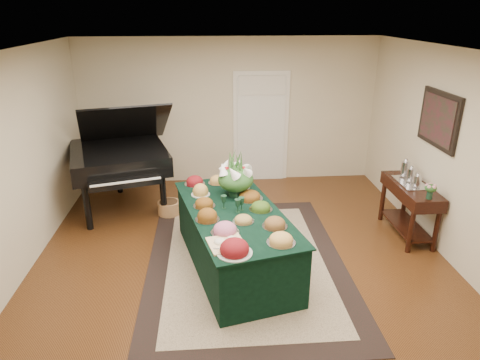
{
  "coord_description": "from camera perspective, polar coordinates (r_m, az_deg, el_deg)",
  "views": [
    {
      "loc": [
        -0.39,
        -4.89,
        3.13
      ],
      "look_at": [
        0.0,
        0.3,
        1.05
      ],
      "focal_mm": 32.0,
      "sensor_mm": 36.0,
      "label": 1
    }
  ],
  "objects": [
    {
      "name": "ground",
      "position": [
        5.82,
        0.23,
        -10.75
      ],
      "size": [
        6.0,
        6.0,
        0.0
      ],
      "primitive_type": "plane",
      "color": "#32190B",
      "rests_on": "ground"
    },
    {
      "name": "area_rug",
      "position": [
        5.8,
        0.8,
        -10.83
      ],
      "size": [
        2.57,
        3.6,
        0.01
      ],
      "color": "black",
      "rests_on": "ground"
    },
    {
      "name": "kitchen_doorway",
      "position": [
        8.2,
        2.8,
        6.86
      ],
      "size": [
        1.05,
        0.07,
        2.1
      ],
      "color": "white",
      "rests_on": "ground"
    },
    {
      "name": "buffet_table",
      "position": [
        5.53,
        -0.74,
        -7.78
      ],
      "size": [
        1.61,
        2.5,
        0.8
      ],
      "color": "black",
      "rests_on": "ground"
    },
    {
      "name": "food_platters",
      "position": [
        5.34,
        -0.98,
        -3.55
      ],
      "size": [
        1.27,
        2.43,
        0.13
      ],
      "color": "silver",
      "rests_on": "buffet_table"
    },
    {
      "name": "cutting_board",
      "position": [
        4.61,
        -1.86,
        -8.17
      ],
      "size": [
        0.45,
        0.45,
        0.1
      ],
      "color": "tan",
      "rests_on": "buffet_table"
    },
    {
      "name": "green_goblets",
      "position": [
        5.32,
        -0.76,
        -3.18
      ],
      "size": [
        0.29,
        0.2,
        0.18
      ],
      "color": "#13301F",
      "rests_on": "buffet_table"
    },
    {
      "name": "floral_centerpiece",
      "position": [
        5.67,
        -0.58,
        0.66
      ],
      "size": [
        0.5,
        0.5,
        0.5
      ],
      "color": "#13301F",
      "rests_on": "buffet_table"
    },
    {
      "name": "grand_piano",
      "position": [
        7.23,
        -15.75,
        3.02
      ],
      "size": [
        1.85,
        2.06,
        1.8
      ],
      "color": "black",
      "rests_on": "ground"
    },
    {
      "name": "wicker_basket",
      "position": [
        7.1,
        -9.45,
        -3.7
      ],
      "size": [
        0.36,
        0.36,
        0.22
      ],
      "primitive_type": "cylinder",
      "color": "#AA7444",
      "rests_on": "ground"
    },
    {
      "name": "mahogany_sideboard",
      "position": [
        6.66,
        21.77,
        -2.07
      ],
      "size": [
        0.45,
        1.18,
        0.8
      ],
      "color": "black",
      "rests_on": "ground"
    },
    {
      "name": "tea_service",
      "position": [
        6.63,
        21.78,
        0.67
      ],
      "size": [
        0.34,
        0.58,
        0.3
      ],
      "color": "silver",
      "rests_on": "mahogany_sideboard"
    },
    {
      "name": "pink_bouquet",
      "position": [
        6.14,
        24.07,
        -1.06
      ],
      "size": [
        0.17,
        0.17,
        0.22
      ],
      "color": "#13301F",
      "rests_on": "mahogany_sideboard"
    },
    {
      "name": "wall_painting",
      "position": [
        6.42,
        24.97,
        7.34
      ],
      "size": [
        0.05,
        0.95,
        0.75
      ],
      "color": "black",
      "rests_on": "ground"
    }
  ]
}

